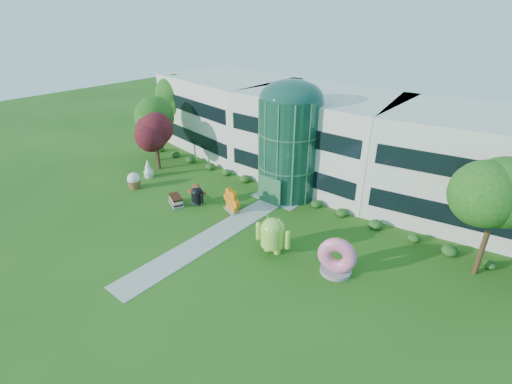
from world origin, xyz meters
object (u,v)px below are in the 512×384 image
Objects in this scene: android_black at (197,195)px; android_green at (273,233)px; donut at (337,255)px; gingerbread at (196,193)px.

android_green is at bearing -2.00° from android_black.
android_green is 1.66× the size of android_black.
android_green reaches higher than donut.
donut is 15.73m from gingerbread.
donut reaches higher than gingerbread.
android_black is at bearing 160.99° from donut.
gingerbread reaches higher than android_black.
android_black is 15.47m from donut.
android_green is at bearing -31.82° from gingerbread.
gingerbread is at bearing 161.08° from android_green.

